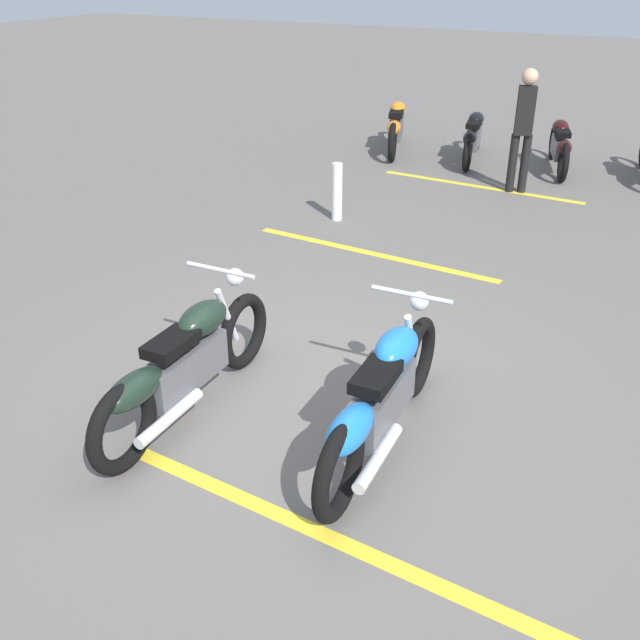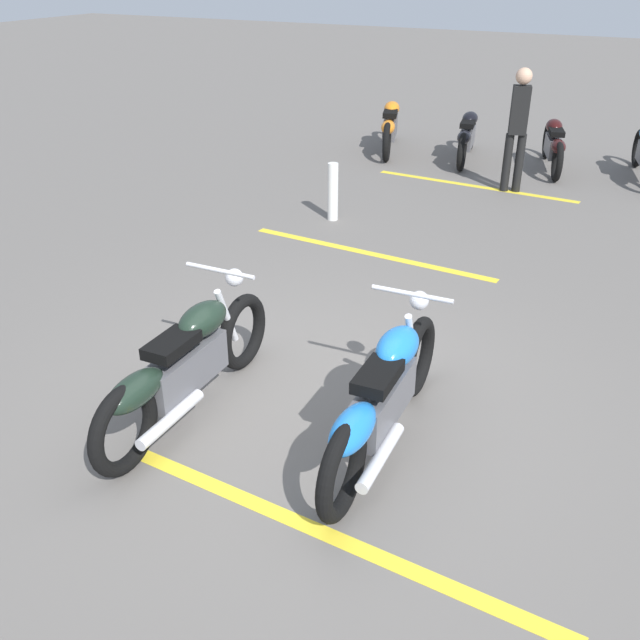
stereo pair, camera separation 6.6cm
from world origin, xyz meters
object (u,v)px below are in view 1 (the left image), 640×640
Objects in this scene: bollard_post at (337,192)px; motorcycle_row_center at (560,145)px; motorcycle_dark_foreground at (184,364)px; motorcycle_row_far_right at (396,126)px; motorcycle_row_right at (473,137)px; motorcycle_bright_foreground at (382,397)px; bystander_near_row at (524,125)px.

motorcycle_row_center is at bearing -29.54° from bollard_post.
motorcycle_dark_foreground is 1.04× the size of motorcycle_row_far_right.
motorcycle_row_far_right is at bearing 79.42° from motorcycle_row_right.
motorcycle_row_right reaches higher than bollard_post.
bollard_post is (4.35, 2.49, -0.07)m from motorcycle_bright_foreground.
bollard_post is (-3.78, -0.69, -0.07)m from motorcycle_row_far_right.
bollard_post is at bearing 158.88° from motorcycle_row_right.
motorcycle_bright_foreground is 8.20m from motorcycle_row_center.
bystander_near_row is at bearing -136.69° from motorcycle_row_far_right.
motorcycle_bright_foreground is 1.04× the size of motorcycle_row_far_right.
bystander_near_row is (-1.41, -2.53, 0.55)m from motorcycle_row_far_right.
motorcycle_row_center is at bearing -8.94° from motorcycle_dark_foreground.
motorcycle_dark_foreground reaches higher than motorcycle_row_center.
motorcycle_bright_foreground is 1.00× the size of motorcycle_dark_foreground.
motorcycle_row_center is 0.94× the size of motorcycle_row_far_right.
bystander_near_row is at bearing 3.46° from motorcycle_bright_foreground.
motorcycle_dark_foreground reaches higher than motorcycle_row_right.
motorcycle_dark_foreground is (-0.28, 1.51, 0.00)m from motorcycle_bright_foreground.
motorcycle_row_far_right reaches higher than motorcycle_row_right.
bystander_near_row is (7.00, -0.87, 0.54)m from motorcycle_dark_foreground.
motorcycle_row_far_right is 3.85m from bollard_post.
motorcycle_row_center is at bearing -97.09° from motorcycle_row_right.
motorcycle_dark_foreground is at bearing -168.01° from bollard_post.
motorcycle_row_right is 1.87m from bystander_near_row.
bystander_near_row is at bearing 150.83° from motorcycle_row_center.
bollard_post is (-2.37, 1.85, -0.61)m from bystander_near_row.
motorcycle_bright_foreground reaches higher than motorcycle_row_center.
motorcycle_dark_foreground is 4.73m from bollard_post.
motorcycle_bright_foreground is at bearing -80.55° from motorcycle_dark_foreground.
motorcycle_row_far_right reaches higher than bollard_post.
motorcycle_row_center is at bearing 150.64° from bystander_near_row.
motorcycle_row_center is 1.61m from bystander_near_row.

